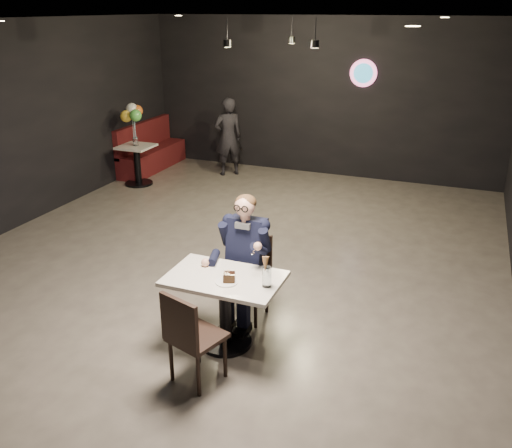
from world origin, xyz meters
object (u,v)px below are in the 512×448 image
at_px(chair_far, 247,279).
at_px(booth_bench, 152,146).
at_px(chair_near, 197,335).
at_px(passerby, 228,137).
at_px(side_table, 138,165).
at_px(main_table, 225,311).
at_px(balloon_vase, 136,142).
at_px(sundae_glass, 267,277).
at_px(seated_man, 246,257).

bearing_deg(chair_far, booth_bench, 130.97).
relative_size(chair_near, passerby, 0.60).
xyz_separation_m(chair_near, booth_bench, (-4.01, 5.76, 0.02)).
bearing_deg(side_table, passerby, 42.93).
bearing_deg(main_table, passerby, 113.88).
relative_size(chair_far, chair_near, 1.00).
bearing_deg(side_table, booth_bench, 106.70).
bearing_deg(balloon_vase, sundae_glass, -45.29).
height_order(chair_far, side_table, chair_far).
distance_m(seated_man, balloon_vase, 5.19).
height_order(main_table, sundae_glass, sundae_glass).
xyz_separation_m(chair_far, chair_near, (0.00, -1.14, 0.00)).
xyz_separation_m(side_table, passerby, (1.32, 1.23, 0.39)).
bearing_deg(passerby, booth_bench, -32.24).
bearing_deg(seated_man, chair_far, 0.00).
height_order(chair_near, passerby, passerby).
distance_m(chair_far, passerby, 5.42).
height_order(seated_man, passerby, passerby).
xyz_separation_m(chair_far, sundae_glass, (0.44, -0.58, 0.39)).
relative_size(booth_bench, balloon_vase, 12.87).
distance_m(balloon_vase, passerby, 1.81).
xyz_separation_m(main_table, booth_bench, (-4.01, 5.17, 0.11)).
xyz_separation_m(main_table, side_table, (-3.71, 4.17, -0.00)).
relative_size(main_table, balloon_vase, 7.34).
distance_m(sundae_glass, passerby, 6.12).
height_order(side_table, balloon_vase, balloon_vase).
bearing_deg(passerby, main_table, 73.58).
distance_m(main_table, seated_man, 0.65).
relative_size(chair_near, seated_man, 0.64).
relative_size(chair_far, sundae_glass, 4.72).
bearing_deg(balloon_vase, passerby, 42.93).
distance_m(main_table, passerby, 5.92).
xyz_separation_m(chair_near, side_table, (-3.71, 4.76, -0.09)).
relative_size(chair_far, seated_man, 0.64).
height_order(main_table, booth_bench, booth_bench).
distance_m(side_table, passerby, 1.85).
distance_m(main_table, side_table, 5.58).
bearing_deg(sundae_glass, booth_bench, 130.60).
height_order(main_table, chair_near, chair_near).
distance_m(chair_far, side_table, 5.19).
distance_m(main_table, balloon_vase, 5.60).
bearing_deg(seated_man, passerby, 116.24).
height_order(chair_near, balloon_vase, chair_near).
xyz_separation_m(chair_near, balloon_vase, (-3.71, 4.76, 0.36)).
bearing_deg(balloon_vase, chair_far, -44.28).
bearing_deg(main_table, sundae_glass, -3.36).
relative_size(chair_far, balloon_vase, 6.14).
relative_size(chair_near, balloon_vase, 6.14).
height_order(sundae_glass, passerby, passerby).
xyz_separation_m(booth_bench, balloon_vase, (0.30, -1.00, 0.34)).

